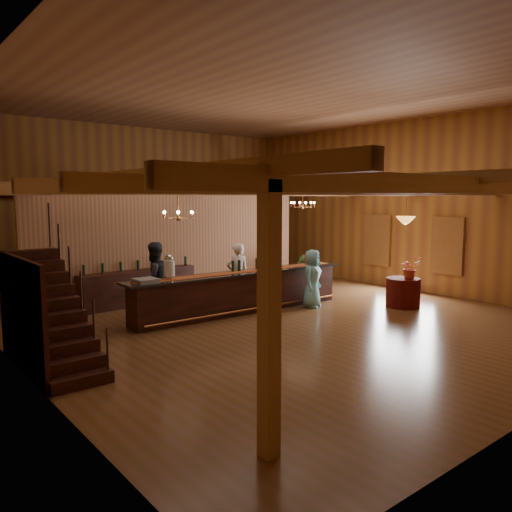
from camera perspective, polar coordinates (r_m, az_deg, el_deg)
floor at (r=12.98m, az=0.89°, el=-6.69°), size 14.00×14.00×0.00m
ceiling at (r=12.87m, az=0.94°, el=17.87°), size 14.00×14.00×0.00m
wall_back at (r=18.56m, az=-13.12°, el=5.73°), size 12.00×0.10×5.50m
wall_left at (r=9.93m, az=-26.85°, el=4.51°), size 0.10×14.00×5.50m
wall_right at (r=17.10m, az=16.64°, el=5.56°), size 0.10×14.00×5.50m
beam_grid at (r=13.02m, az=-0.52°, el=7.73°), size 11.90×13.90×0.39m
support_posts at (r=12.33m, az=2.39°, el=0.15°), size 9.20×10.20×3.20m
partition_wall at (r=15.29m, az=-8.97°, el=1.15°), size 9.00×0.18×3.10m
window_right_front at (r=16.27m, az=21.04°, el=1.11°), size 0.12×1.05×1.75m
window_right_back at (r=17.71m, az=13.75°, el=1.78°), size 0.12×1.05×1.75m
staircase at (r=9.55m, az=-22.12°, el=-5.91°), size 1.00×2.80×2.00m
backroom_boxes at (r=17.26m, az=-11.63°, el=-1.70°), size 4.10×0.60×1.10m
tasting_bar at (r=13.14m, az=-1.68°, el=-4.11°), size 6.45×1.00×1.08m
beverage_dispenser at (r=11.98m, az=-9.89°, el=-1.30°), size 0.26×0.26×0.60m
glass_rack_tray at (r=11.64m, az=-12.49°, el=-2.77°), size 0.50×0.50×0.10m
raffle_drum at (r=14.50m, az=6.14°, el=-0.31°), size 0.34×0.24×0.30m
bar_bottle_0 at (r=13.02m, az=-2.66°, el=-1.18°), size 0.07×0.07×0.30m
bar_bottle_1 at (r=13.14m, az=-1.93°, el=-1.11°), size 0.07×0.07×0.30m
bar_bottle_2 at (r=13.48m, az=0.07°, el=-0.91°), size 0.07×0.07×0.30m
backbar_shelf at (r=14.48m, az=-13.27°, el=-3.50°), size 3.51×0.82×0.98m
round_table at (r=14.38m, az=16.45°, el=-4.02°), size 0.93×0.93×0.80m
chandelier_left at (r=12.21m, az=-8.88°, el=4.72°), size 0.80×0.80×0.76m
chandelier_right at (r=16.30m, az=5.35°, el=5.90°), size 0.80×0.80×0.57m
pendant_lamp at (r=14.16m, az=16.72°, el=3.97°), size 0.52×0.52×0.90m
bartender at (r=13.84m, az=-2.14°, el=-2.15°), size 0.73×0.59×1.75m
staff_second at (r=12.71m, az=-11.58°, el=-2.72°), size 1.01×0.83×1.91m
guest at (r=13.81m, az=6.44°, el=-2.55°), size 0.92×0.79×1.59m
floor_plant at (r=16.69m, az=4.72°, el=-1.75°), size 0.76×0.70×1.12m
table_flowers at (r=14.24m, az=17.19°, el=-1.29°), size 0.67×0.62×0.60m
table_vase at (r=14.20m, az=16.92°, el=-1.95°), size 0.17×0.17×0.28m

